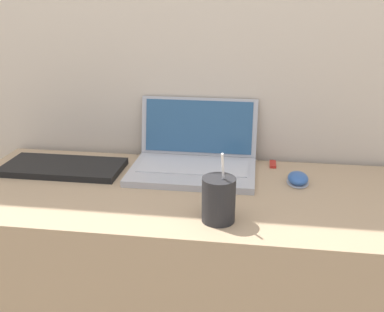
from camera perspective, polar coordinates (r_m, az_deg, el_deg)
desk at (r=1.49m, az=-0.63°, el=-17.04°), size 1.34×0.55×0.72m
laptop at (r=1.44m, az=0.49°, el=-0.14°), size 0.39×0.30×0.21m
drink_cup at (r=1.11m, az=3.40°, el=-5.45°), size 0.08×0.08×0.19m
computer_mouse at (r=1.38m, az=13.30°, el=-2.85°), size 0.07×0.10×0.03m
external_keyboard at (r=1.50m, az=-16.02°, el=-1.38°), size 0.38×0.18×0.02m
usb_stick at (r=1.51m, az=10.22°, el=-1.02°), size 0.02×0.06×0.01m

